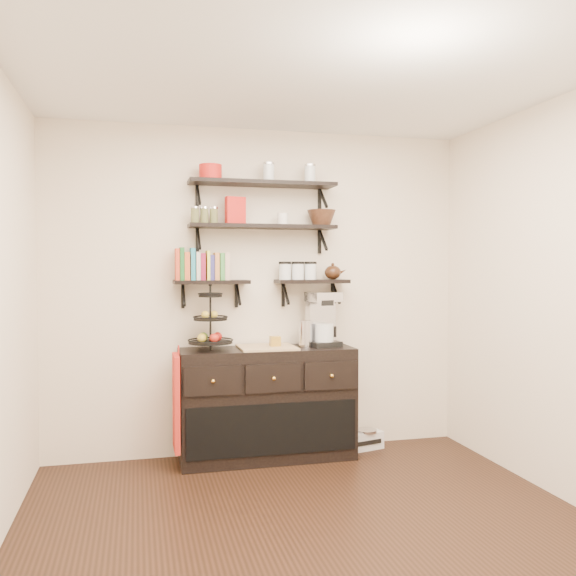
{
  "coord_description": "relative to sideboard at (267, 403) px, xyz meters",
  "views": [
    {
      "loc": [
        -1.0,
        -3.27,
        1.56
      ],
      "look_at": [
        0.1,
        1.15,
        1.4
      ],
      "focal_mm": 38.0,
      "sensor_mm": 36.0,
      "label": 1
    }
  ],
  "objects": [
    {
      "name": "sideboard",
      "position": [
        0.0,
        0.0,
        0.0
      ],
      "size": [
        1.4,
        0.5,
        0.92
      ],
      "color": "black",
      "rests_on": "floor"
    },
    {
      "name": "recipe_box",
      "position": [
        -0.24,
        0.1,
        1.56
      ],
      "size": [
        0.17,
        0.1,
        0.22
      ],
      "primitive_type": "cube",
      "rotation": [
        0.0,
        0.0,
        0.23
      ],
      "color": "red",
      "rests_on": "shelf_mid"
    },
    {
      "name": "teapot",
      "position": [
        0.59,
        0.12,
        1.07
      ],
      "size": [
        0.21,
        0.18,
        0.14
      ],
      "primitive_type": null,
      "rotation": [
        0.0,
        0.0,
        -0.21
      ],
      "color": "#321C0F",
      "rests_on": "shelf_low_right"
    },
    {
      "name": "ceiling",
      "position": [
        -0.01,
        -1.51,
        2.25
      ],
      "size": [
        3.5,
        3.5,
        0.02
      ],
      "primitive_type": "cube",
      "color": "white",
      "rests_on": "back_wall"
    },
    {
      "name": "shelf_mid",
      "position": [
        -0.01,
        0.1,
        1.43
      ],
      "size": [
        1.2,
        0.27,
        0.23
      ],
      "color": "black",
      "rests_on": "back_wall"
    },
    {
      "name": "apron",
      "position": [
        -0.73,
        -0.1,
        0.07
      ],
      "size": [
        0.04,
        0.31,
        0.73
      ],
      "primitive_type": "cube",
      "color": "#A51117",
      "rests_on": "sideboard"
    },
    {
      "name": "shelf_low_left",
      "position": [
        -0.43,
        0.12,
        0.98
      ],
      "size": [
        0.6,
        0.25,
        0.23
      ],
      "color": "black",
      "rests_on": "back_wall"
    },
    {
      "name": "ramekins",
      "position": [
        0.16,
        0.1,
        1.5
      ],
      "size": [
        0.09,
        0.09,
        0.1
      ],
      "primitive_type": "cylinder",
      "color": "white",
      "rests_on": "shelf_mid"
    },
    {
      "name": "candle",
      "position": [
        0.07,
        0.0,
        0.5
      ],
      "size": [
        0.08,
        0.08,
        0.08
      ],
      "primitive_type": "cube",
      "color": "olive",
      "rests_on": "sideboard"
    },
    {
      "name": "fruit_stand",
      "position": [
        -0.45,
        0.0,
        0.62
      ],
      "size": [
        0.35,
        0.35,
        0.51
      ],
      "rotation": [
        0.0,
        0.0,
        0.14
      ],
      "color": "black",
      "rests_on": "sideboard"
    },
    {
      "name": "floor",
      "position": [
        -0.01,
        -1.51,
        -0.45
      ],
      "size": [
        3.5,
        3.5,
        0.0
      ],
      "primitive_type": "plane",
      "color": "black",
      "rests_on": "ground"
    },
    {
      "name": "radio",
      "position": [
        0.88,
        0.06,
        -0.37
      ],
      "size": [
        0.3,
        0.22,
        0.17
      ],
      "rotation": [
        0.0,
        0.0,
        0.25
      ],
      "color": "silver",
      "rests_on": "floor"
    },
    {
      "name": "thermal_carafe",
      "position": [
        0.32,
        -0.02,
        0.56
      ],
      "size": [
        0.11,
        0.11,
        0.22
      ],
      "primitive_type": "cylinder",
      "color": "silver",
      "rests_on": "sideboard"
    },
    {
      "name": "walnut_bowl",
      "position": [
        0.49,
        0.1,
        1.51
      ],
      "size": [
        0.24,
        0.24,
        0.13
      ],
      "primitive_type": null,
      "color": "black",
      "rests_on": "shelf_mid"
    },
    {
      "name": "glass_canisters",
      "position": [
        0.29,
        0.12,
        1.06
      ],
      "size": [
        0.32,
        0.1,
        0.13
      ],
      "color": "silver",
      "rests_on": "shelf_low_right"
    },
    {
      "name": "shelf_top",
      "position": [
        -0.01,
        0.1,
        1.78
      ],
      "size": [
        1.2,
        0.27,
        0.23
      ],
      "color": "black",
      "rests_on": "back_wall"
    },
    {
      "name": "cookbooks",
      "position": [
        -0.5,
        0.12,
        1.11
      ],
      "size": [
        0.4,
        0.15,
        0.26
      ],
      "color": "#CB4125",
      "rests_on": "shelf_low_left"
    },
    {
      "name": "shelf_low_right",
      "position": [
        0.41,
        0.12,
        0.98
      ],
      "size": [
        0.6,
        0.25,
        0.23
      ],
      "color": "black",
      "rests_on": "back_wall"
    },
    {
      "name": "back_wall",
      "position": [
        -0.01,
        0.24,
        0.9
      ],
      "size": [
        3.5,
        0.02,
        2.7
      ],
      "primitive_type": "cube",
      "color": "#EEE0C9",
      "rests_on": "ground"
    },
    {
      "name": "coffee_maker",
      "position": [
        0.48,
        0.03,
        0.66
      ],
      "size": [
        0.29,
        0.28,
        0.45
      ],
      "rotation": [
        0.0,
        0.0,
        0.22
      ],
      "color": "black",
      "rests_on": "sideboard"
    },
    {
      "name": "red_pot",
      "position": [
        -0.44,
        0.1,
        1.86
      ],
      "size": [
        0.18,
        0.18,
        0.12
      ],
      "primitive_type": "cylinder",
      "color": "red",
      "rests_on": "shelf_top"
    }
  ]
}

